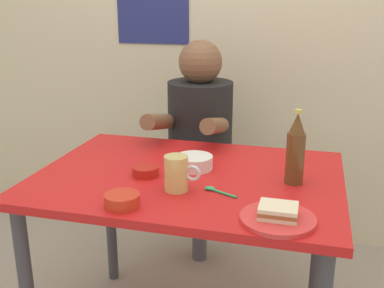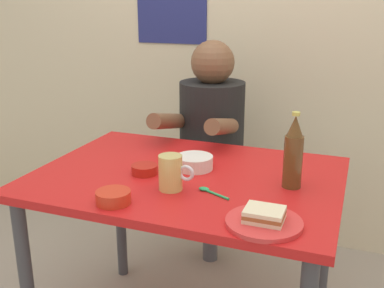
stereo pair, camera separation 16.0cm
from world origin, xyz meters
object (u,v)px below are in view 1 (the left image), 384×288
Objects in this scene: beer_mug at (177,173)px; sandwich at (278,211)px; dining_table at (189,197)px; stool at (200,199)px; person_seated at (200,123)px; plate_orange at (278,219)px; beer_bottle at (296,151)px; rice_bowl_white at (194,162)px.

sandwich is at bearing -22.13° from beer_mug.
stool is (-0.11, 0.63, -0.30)m from dining_table.
person_seated is 1.02m from plate_orange.
dining_table is 0.71m from stool.
stool is at bearing 98.38° from beer_mug.
person_seated is 1.02m from sandwich.
person_seated is at bearing 128.96° from beer_bottle.
rice_bowl_white is at bearing -77.92° from person_seated.
stool is at bearing 90.00° from person_seated.
dining_table is 8.73× the size of beer_mug.
beer_bottle is (0.03, 0.31, 0.09)m from sandwich.
beer_bottle reaches higher than plate_orange.
plate_orange is at bearing 0.00° from sandwich.
beer_bottle is at bearing -51.55° from stool.
sandwich is at bearing -40.19° from dining_table.
beer_mug is 0.22m from rice_bowl_white.
sandwich is 0.32m from beer_bottle.
person_seated is at bearing 98.50° from beer_mug.
rice_bowl_white reaches higher than dining_table.
person_seated is 2.75× the size of beer_bottle.
dining_table is 0.47m from sandwich.
sandwich and rice_bowl_white have the same top height.
sandwich is (0.35, -0.29, 0.13)m from dining_table.
rice_bowl_white reaches higher than plate_orange.
dining_table is at bearing -79.56° from person_seated.
rice_bowl_white is at bearing 133.99° from plate_orange.
plate_orange is 0.02m from sandwich.
stool is 1.11m from plate_orange.
person_seated is 6.54× the size of sandwich.
beer_bottle is at bearing 84.80° from plate_orange.
plate_orange is 0.84× the size of beer_bottle.
rice_bowl_white is at bearing 84.91° from dining_table.
stool is at bearing 116.56° from plate_orange.
rice_bowl_white is (0.00, 0.21, -0.03)m from beer_mug.
dining_table is at bearing -79.75° from stool.
sandwich is 0.79× the size of rice_bowl_white.
person_seated reaches higher than plate_orange.
stool is 4.09× the size of sandwich.
beer_bottle is at bearing 23.91° from beer_mug.
beer_mug reaches higher than sandwich.
stool is 3.21× the size of rice_bowl_white.
beer_bottle is (0.38, 0.01, 0.21)m from dining_table.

